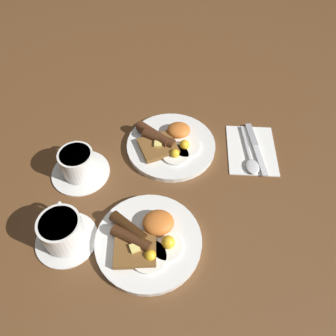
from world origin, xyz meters
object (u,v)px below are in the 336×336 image
teacup_near (78,165)px  breakfast_plate_near (169,143)px  breakfast_plate_far (148,239)px  teacup_far (63,232)px  knife (255,145)px  spoon (251,161)px

teacup_near → breakfast_plate_near: bearing=-161.5°
teacup_near → breakfast_plate_far: bearing=130.0°
teacup_far → knife: 0.55m
breakfast_plate_far → spoon: 0.35m
knife → spoon: size_ratio=1.05×
breakfast_plate_near → breakfast_plate_far: breakfast_plate_far is taller
breakfast_plate_near → spoon: (-0.21, 0.07, -0.01)m
breakfast_plate_far → teacup_near: bearing=-50.0°
teacup_near → teacup_far: size_ratio=1.08×
spoon → breakfast_plate_near: bearing=-107.9°
breakfast_plate_far → teacup_far: teacup_far is taller
breakfast_plate_near → breakfast_plate_far: (0.06, 0.29, 0.00)m
teacup_near → spoon: size_ratio=0.83×
breakfast_plate_near → knife: bearing=177.2°
breakfast_plate_near → teacup_near: bearing=18.5°
breakfast_plate_near → spoon: bearing=161.9°
teacup_near → spoon: (-0.45, -0.01, -0.02)m
teacup_near → teacup_far: bearing=87.1°
knife → breakfast_plate_far: bearing=-50.0°
breakfast_plate_far → knife: bearing=-137.7°
teacup_far → spoon: size_ratio=0.77×
breakfast_plate_far → knife: 0.41m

